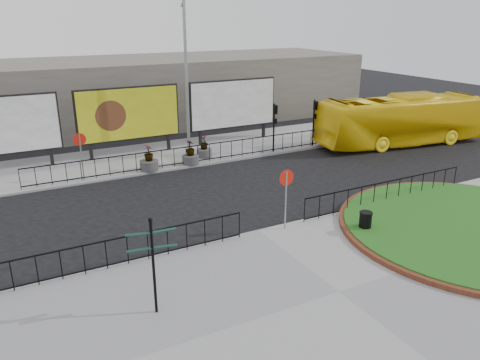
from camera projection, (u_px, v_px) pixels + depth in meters
ground at (258, 232)px, 18.63m from camera, size 90.00×90.00×0.00m
pavement_near at (339, 293)px, 14.44m from camera, size 30.00×10.00×0.12m
pavement_far at (160, 155)px, 28.62m from camera, size 44.00×6.00×0.12m
brick_edge at (472, 228)px, 18.52m from camera, size 10.40×10.40×0.18m
grass_lawn at (472, 228)px, 18.51m from camera, size 10.00×10.00×0.22m
railing_near_left at (106, 255)px, 15.52m from camera, size 10.00×0.10×1.10m
railing_near_right at (387, 192)px, 21.01m from camera, size 9.00×0.10×1.10m
railing_far at (192, 155)px, 26.60m from camera, size 18.00×0.10×1.10m
speed_sign_far at (80, 146)px, 23.63m from camera, size 0.64×0.07×2.47m
speed_sign_near at (286, 186)px, 18.10m from camera, size 0.64×0.07×2.47m
billboard_mid at (129, 114)px, 27.92m from camera, size 6.20×0.31×4.10m
billboard_right at (233, 104)px, 31.00m from camera, size 6.20×0.31×4.10m
lamp_post at (187, 77)px, 26.86m from camera, size 0.74×0.18×9.23m
signal_pole_a at (275, 120)px, 28.58m from camera, size 0.22×0.26×3.00m
signal_pole_b at (314, 116)px, 29.90m from camera, size 0.22×0.26×3.00m
building_backdrop at (117, 93)px, 36.14m from camera, size 40.00×10.00×5.00m
fingerpost_sign at (153, 257)px, 12.85m from camera, size 1.39×0.44×2.96m
litter_bin at (365, 222)px, 18.25m from camera, size 0.51×0.51×0.85m
bus at (402, 120)px, 30.79m from camera, size 12.04×4.48×3.27m
planter_a at (149, 162)px, 25.61m from camera, size 1.02×1.02×1.44m
planter_b at (190, 156)px, 26.68m from camera, size 0.96×0.96×1.40m
planter_c at (204, 149)px, 28.02m from camera, size 0.91×0.91×1.33m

